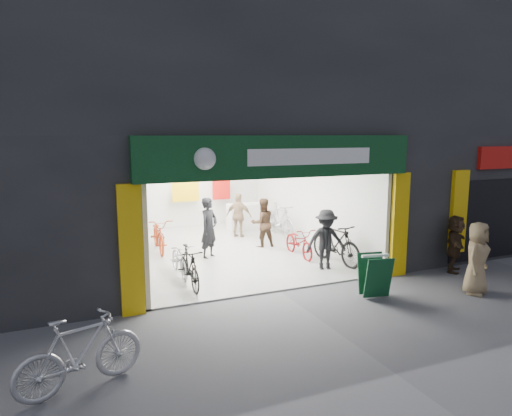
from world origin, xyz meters
TOP-DOWN VIEW (x-y plane):
  - ground at (0.00, 0.00)m, footprint 60.00×60.00m
  - building at (0.91, 4.99)m, footprint 17.00×10.27m
  - bike_left_front at (-1.80, 2.06)m, footprint 0.61×1.65m
  - bike_left_midfront at (-1.82, 1.06)m, footprint 0.46×1.63m
  - bike_left_midback at (-1.80, 4.68)m, footprint 0.82×2.03m
  - bike_left_back at (-2.50, 4.13)m, footprint 0.74×1.84m
  - bike_right_front at (2.37, 1.41)m, footprint 0.80×2.01m
  - bike_right_mid at (1.80, 2.44)m, footprint 0.66×1.70m
  - bike_right_back at (2.48, 5.08)m, footprint 0.55×1.95m
  - parked_bike at (-4.31, -2.49)m, footprint 1.87×1.03m
  - customer_a at (-0.63, 3.33)m, footprint 0.77×0.72m
  - customer_b at (1.29, 3.90)m, footprint 0.78×0.62m
  - customer_c at (1.80, 1.00)m, footprint 1.16×0.84m
  - customer_d at (1.08, 5.43)m, footprint 0.93×0.87m
  - pedestrian_near at (3.95, -1.81)m, footprint 0.94×0.80m
  - pedestrian_far at (4.82, -0.37)m, footprint 1.32×1.24m
  - sandwich_board at (1.75, -1.09)m, footprint 0.70×0.72m

SIDE VIEW (x-z plane):
  - ground at x=0.00m, z-range 0.00..0.00m
  - bike_left_front at x=-1.80m, z-range 0.00..0.86m
  - bike_right_mid at x=1.80m, z-range 0.00..0.88m
  - bike_left_midfront at x=-1.82m, z-range 0.00..0.98m
  - sandwich_board at x=1.75m, z-range 0.05..0.97m
  - bike_left_midback at x=-1.80m, z-range 0.00..1.04m
  - bike_left_back at x=-2.50m, z-range 0.00..1.07m
  - parked_bike at x=-4.31m, z-range 0.00..1.08m
  - bike_right_back at x=2.48m, z-range 0.00..1.17m
  - bike_right_front at x=2.37m, z-range 0.00..1.17m
  - pedestrian_far at x=4.82m, z-range 0.00..1.48m
  - customer_d at x=1.08m, z-range 0.00..1.54m
  - customer_b at x=1.29m, z-range 0.00..1.56m
  - customer_c at x=1.80m, z-range 0.00..1.62m
  - pedestrian_near at x=3.95m, z-range 0.00..1.63m
  - customer_a at x=-0.63m, z-range 0.00..1.76m
  - building at x=0.91m, z-range 0.31..8.31m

